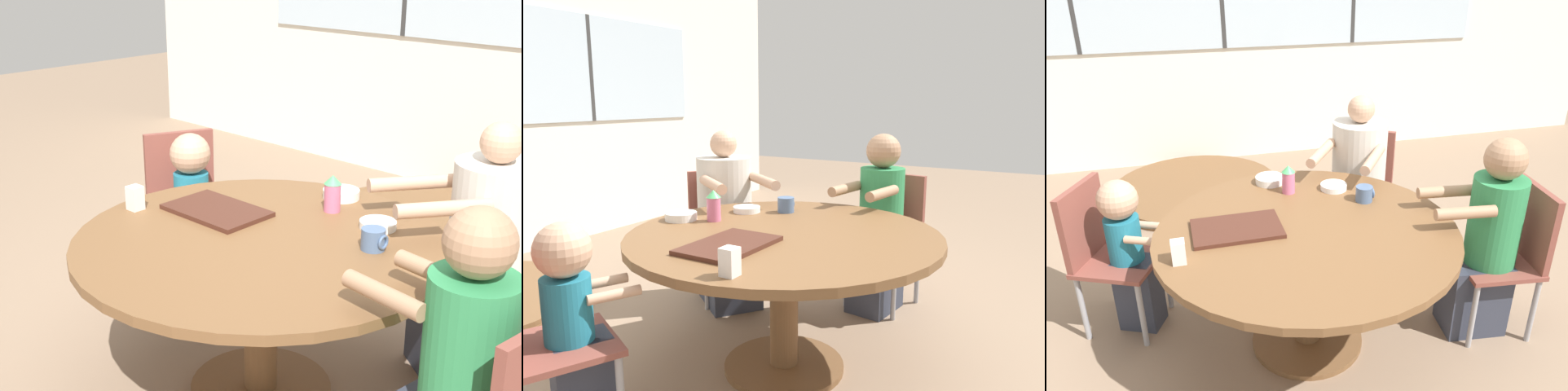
# 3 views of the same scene
# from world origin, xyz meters

# --- Properties ---
(ground_plane) EXTENTS (16.00, 16.00, 0.00)m
(ground_plane) POSITION_xyz_m (0.00, 0.00, 0.00)
(ground_plane) COLOR #8C725B
(dining_table) EXTENTS (1.50, 1.50, 0.71)m
(dining_table) POSITION_xyz_m (0.00, 0.00, 0.58)
(dining_table) COLOR brown
(dining_table) RESTS_ON ground_plane
(chair_for_woman_green_shirt) EXTENTS (0.45, 0.45, 0.85)m
(chair_for_woman_green_shirt) POSITION_xyz_m (1.11, -0.15, 0.50)
(chair_for_woman_green_shirt) COLOR brown
(chair_for_woman_green_shirt) RESTS_ON ground_plane
(chair_for_man_blue_shirt) EXTENTS (0.56, 0.56, 0.85)m
(chair_for_man_blue_shirt) POSITION_xyz_m (0.66, 0.91, 0.50)
(chair_for_man_blue_shirt) COLOR brown
(chair_for_man_blue_shirt) RESTS_ON ground_plane
(chair_for_toddler) EXTENTS (0.53, 0.53, 0.85)m
(chair_for_toddler) POSITION_xyz_m (-1.02, 0.47, 0.50)
(chair_for_toddler) COLOR brown
(chair_for_toddler) RESTS_ON ground_plane
(person_woman_green_shirt) EXTENTS (0.54, 0.34, 1.13)m
(person_woman_green_shirt) POSITION_xyz_m (0.95, -0.13, 0.52)
(person_woman_green_shirt) COLOR #333847
(person_woman_green_shirt) RESTS_ON ground_plane
(person_man_blue_shirt) EXTENTS (0.66, 0.72, 1.14)m
(person_man_blue_shirt) POSITION_xyz_m (0.56, 0.77, 0.50)
(person_man_blue_shirt) COLOR #333847
(person_man_blue_shirt) RESTS_ON ground_plane
(person_toddler) EXTENTS (0.38, 0.30, 0.89)m
(person_toddler) POSITION_xyz_m (-0.88, 0.40, 0.47)
(person_toddler) COLOR #333847
(person_toddler) RESTS_ON ground_plane
(food_tray_dark) EXTENTS (0.43, 0.28, 0.02)m
(food_tray_dark) POSITION_xyz_m (-0.34, 0.07, 0.72)
(food_tray_dark) COLOR #472319
(food_tray_dark) RESTS_ON dining_table
(coffee_mug) EXTENTS (0.10, 0.09, 0.08)m
(coffee_mug) POSITION_xyz_m (0.39, 0.22, 0.75)
(coffee_mug) COLOR slate
(coffee_mug) RESTS_ON dining_table
(sippy_cup) EXTENTS (0.08, 0.08, 0.16)m
(sippy_cup) POSITION_xyz_m (0.01, 0.44, 0.79)
(sippy_cup) COLOR #CC668C
(sippy_cup) RESTS_ON dining_table
(milk_carton_small) EXTENTS (0.06, 0.06, 0.11)m
(milk_carton_small) POSITION_xyz_m (-0.62, -0.15, 0.76)
(milk_carton_small) COLOR silver
(milk_carton_small) RESTS_ON dining_table
(bowl_white_shallow) EXTENTS (0.15, 0.15, 0.03)m
(bowl_white_shallow) POSITION_xyz_m (0.27, 0.41, 0.72)
(bowl_white_shallow) COLOR white
(bowl_white_shallow) RESTS_ON dining_table
(bowl_cereal) EXTENTS (0.17, 0.17, 0.04)m
(bowl_cereal) POSITION_xyz_m (-0.06, 0.60, 0.73)
(bowl_cereal) COLOR white
(bowl_cereal) RESTS_ON dining_table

